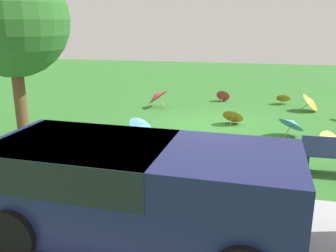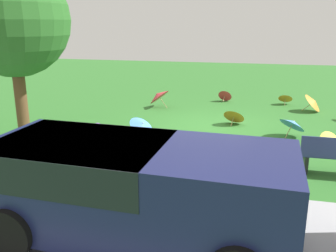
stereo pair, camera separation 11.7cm
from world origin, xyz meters
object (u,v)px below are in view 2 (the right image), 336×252
Objects in this scene: parasol_orange_0 at (234,115)px; parasol_orange_1 at (314,102)px; parasol_orange_3 at (285,98)px; parasol_red_3 at (225,95)px; shade_tree at (12,21)px; parasol_red_0 at (158,95)px; parasol_pink_1 at (241,146)px; parasol_purple_1 at (105,130)px; van_dark at (128,183)px; parasol_yellow_0 at (333,143)px; parasol_blue_0 at (142,125)px; parasol_orange_2 at (206,142)px; parasol_blue_1 at (293,123)px.

parasol_orange_0 is 3.77m from parasol_orange_1.
parasol_red_3 reaches higher than parasol_orange_3.
parasol_red_0 is at bearing -113.43° from shade_tree.
parasol_orange_1 is 6.14m from parasol_pink_1.
parasol_orange_0 is at bearing -141.36° from parasol_purple_1.
parasol_red_3 is (-4.84, -7.23, -3.05)m from shade_tree.
parasol_red_0 is at bearing 36.12° from parasol_red_3.
van_dark is 0.98× the size of shade_tree.
van_dark is 6.29× the size of parasol_purple_1.
parasol_orange_0 is 0.95× the size of parasol_yellow_0.
parasol_blue_0 is at bearing 53.68° from parasol_orange_3.
parasol_orange_0 is at bearing -98.56° from parasol_orange_2.
shade_tree is 7.42× the size of parasol_pink_1.
parasol_blue_0 reaches higher than parasol_red_3.
parasol_red_0 reaches higher than parasol_purple_1.
parasol_purple_1 is (6.24, 5.25, -0.04)m from parasol_orange_1.
parasol_purple_1 is at bearing 25.60° from parasol_blue_0.
parasol_blue_1 is (-1.76, 1.04, 0.11)m from parasol_orange_0.
parasol_orange_0 is 3.14m from parasol_pink_1.
parasol_orange_2 is 3.20m from parasol_blue_1.
parasol_red_0 is 1.64× the size of parasol_orange_3.
parasol_orange_3 is at bearing -49.13° from parasol_orange_1.
parasol_orange_2 is 7.31m from parasol_orange_3.
parasol_pink_1 is 1.01× the size of parasol_red_3.
parasol_purple_1 reaches higher than parasol_orange_3.
shade_tree is 7.81× the size of parasol_orange_3.
parasol_orange_0 is at bearing 41.83° from parasol_orange_1.
parasol_orange_2 is 1.34× the size of parasol_pink_1.
shade_tree reaches higher than parasol_blue_0.
shade_tree is 8.70m from parasol_yellow_0.
parasol_orange_2 reaches higher than parasol_yellow_0.
parasol_red_3 is at bearing -18.87° from parasol_orange_1.
parasol_orange_0 is 0.78× the size of parasol_blue_1.
parasol_orange_3 is at bearing -82.74° from parasol_yellow_0.
parasol_red_0 reaches higher than parasol_orange_3.
parasol_yellow_0 is 6.06m from parasol_purple_1.
parasol_blue_1 is 1.65× the size of parasol_red_3.
parasol_blue_1 is at bearing -123.98° from parasol_pink_1.
parasol_purple_1 is (2.25, -4.37, -0.57)m from van_dark.
parasol_blue_1 is at bearing -160.89° from shade_tree.
shade_tree is at bearing -39.82° from van_dark.
van_dark reaches higher than parasol_orange_3.
parasol_blue_1 is at bearing 73.55° from parasol_orange_1.
parasol_blue_1 is 1.22× the size of parasol_yellow_0.
parasol_red_3 is at bearing -123.80° from shade_tree.
parasol_purple_1 is (0.31, 4.60, -0.15)m from parasol_red_0.
parasol_orange_0 is at bearing -30.56° from parasol_blue_1.
parasol_yellow_0 reaches higher than parasol_red_3.
parasol_orange_0 is at bearing 149.13° from parasol_red_0.
parasol_orange_2 reaches higher than parasol_orange_0.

